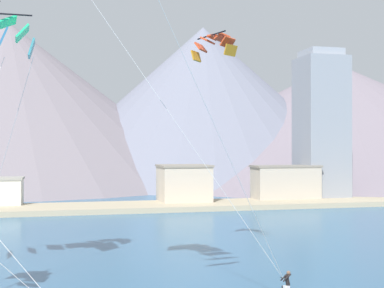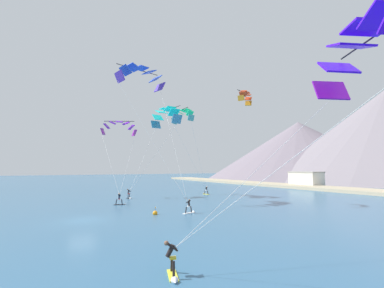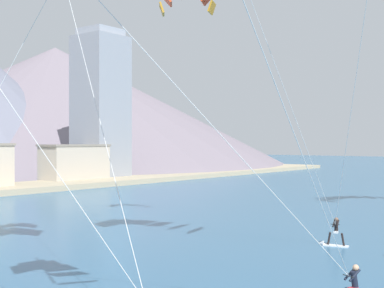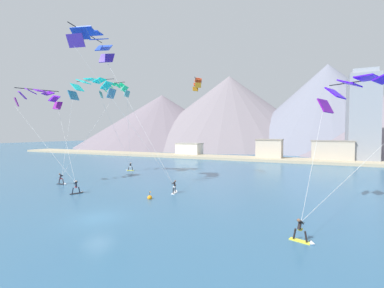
% 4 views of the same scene
% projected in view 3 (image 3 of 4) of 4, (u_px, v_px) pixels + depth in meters
% --- Properties ---
extents(kitesurfer_far_right, '(0.73, 1.78, 1.75)m').
position_uv_depth(kitesurfer_far_right, '(332.00, 237.00, 31.28)').
color(kitesurfer_far_right, white).
rests_on(kitesurfer_far_right, ground).
extents(shore_building_harbour_front, '(10.32, 4.49, 5.76)m').
position_uv_depth(shore_building_harbour_front, '(75.00, 164.00, 78.07)').
color(shore_building_harbour_front, '#B7AD9E').
rests_on(shore_building_harbour_front, ground).
extents(highrise_tower, '(7.00, 7.00, 24.10)m').
position_uv_depth(highrise_tower, '(101.00, 106.00, 85.03)').
color(highrise_tower, gray).
rests_on(highrise_tower, ground).
extents(mountain_peak_far_spur, '(121.88, 121.88, 31.04)m').
position_uv_depth(mountain_peak_far_spur, '(55.00, 106.00, 140.67)').
color(mountain_peak_far_spur, slate).
rests_on(mountain_peak_far_spur, ground).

